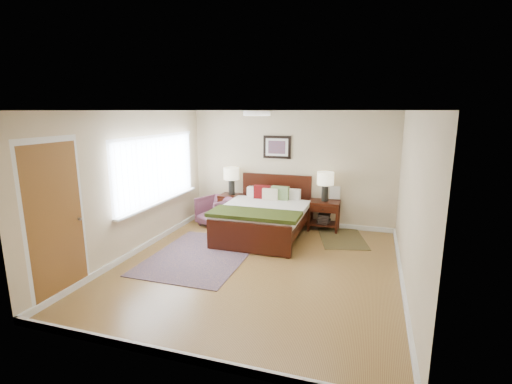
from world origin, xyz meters
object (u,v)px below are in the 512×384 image
lamp_right (325,181)px  rug_persian (200,256)px  bed (264,212)px  nightstand_left (231,200)px  armchair (216,211)px  lamp_left (231,176)px  nightstand_right (324,213)px

lamp_right → rug_persian: bearing=-131.2°
bed → nightstand_left: bed is taller
lamp_right → armchair: lamp_right is taller
lamp_left → lamp_right: lamp_right is taller
bed → nightstand_right: size_ratio=3.20×
nightstand_right → rug_persian: size_ratio=0.28×
nightstand_left → bed: bearing=-37.0°
nightstand_left → rug_persian: (0.23, -2.12, -0.50)m
rug_persian → nightstand_left: bearing=95.9°
armchair → rug_persian: (0.46, -1.76, -0.31)m
lamp_right → rug_persian: size_ratio=0.27×
nightstand_left → armchair: (-0.24, -0.36, -0.19)m
bed → rug_persian: size_ratio=0.90×
nightstand_left → lamp_left: size_ratio=1.03×
lamp_left → armchair: bearing=-121.6°
nightstand_left → rug_persian: nightstand_left is taller
nightstand_left → lamp_right: bearing=0.6°
nightstand_right → lamp_right: bearing=90.0°
bed → nightstand_right: (1.10, 0.76, -0.13)m
lamp_left → lamp_right: 2.10m
lamp_left → armchair: lamp_left is taller
lamp_right → armchair: size_ratio=0.87×
bed → armchair: bearing=162.4°
lamp_right → bed: bearing=-144.9°
nightstand_right → rug_persian: nightstand_right is taller
armchair → nightstand_right: bearing=33.7°
nightstand_right → armchair: (-2.34, -0.37, -0.06)m
nightstand_left → lamp_right: lamp_right is taller
armchair → lamp_left: bearing=83.1°
nightstand_right → armchair: size_ratio=0.91×
nightstand_left → armchair: size_ratio=0.90×
nightstand_right → lamp_left: size_ratio=1.05×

